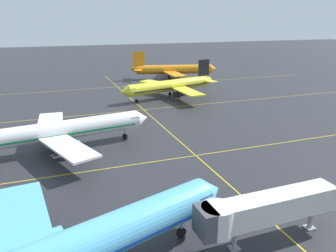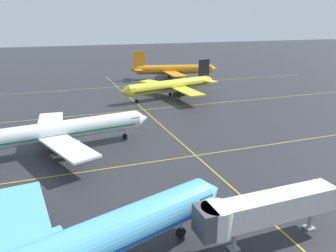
{
  "view_description": "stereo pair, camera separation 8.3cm",
  "coord_description": "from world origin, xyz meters",
  "px_view_note": "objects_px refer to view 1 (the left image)",
  "views": [
    {
      "loc": [
        -23.52,
        -18.41,
        23.16
      ],
      "look_at": [
        -2.26,
        39.6,
        3.29
      ],
      "focal_mm": 35.73,
      "sensor_mm": 36.0,
      "label": 1
    },
    {
      "loc": [
        -23.44,
        -18.44,
        23.16
      ],
      "look_at": [
        -2.26,
        39.6,
        3.29
      ],
      "focal_mm": 35.73,
      "sensor_mm": 36.0,
      "label": 2
    }
  ],
  "objects_px": {
    "airliner_far_left_stand": "(173,70)",
    "jet_bridge": "(259,210)",
    "airliner_second_row": "(60,131)",
    "airliner_third_row": "(171,86)"
  },
  "relations": [
    {
      "from": "airliner_far_left_stand",
      "to": "jet_bridge",
      "type": "distance_m",
      "value": 104.01
    },
    {
      "from": "airliner_second_row",
      "to": "airliner_far_left_stand",
      "type": "height_order",
      "value": "airliner_far_left_stand"
    },
    {
      "from": "airliner_third_row",
      "to": "jet_bridge",
      "type": "height_order",
      "value": "airliner_third_row"
    },
    {
      "from": "airliner_second_row",
      "to": "jet_bridge",
      "type": "xyz_separation_m",
      "value": [
        18.02,
        -35.54,
        0.36
      ]
    },
    {
      "from": "jet_bridge",
      "to": "airliner_second_row",
      "type": "bearing_deg",
      "value": 116.88
    },
    {
      "from": "airliner_third_row",
      "to": "airliner_far_left_stand",
      "type": "bearing_deg",
      "value": 67.99
    },
    {
      "from": "airliner_far_left_stand",
      "to": "airliner_second_row",
      "type": "bearing_deg",
      "value": -125.91
    },
    {
      "from": "airliner_second_row",
      "to": "airliner_third_row",
      "type": "distance_m",
      "value": 47.96
    },
    {
      "from": "jet_bridge",
      "to": "airliner_far_left_stand",
      "type": "bearing_deg",
      "value": 74.02
    },
    {
      "from": "airliner_far_left_stand",
      "to": "jet_bridge",
      "type": "bearing_deg",
      "value": -105.98
    }
  ]
}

